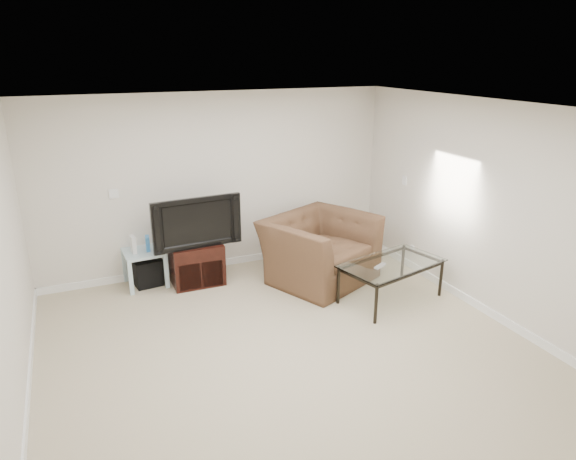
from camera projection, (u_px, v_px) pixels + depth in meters
name	position (u px, v px, depth m)	size (l,w,h in m)	color
floor	(290.00, 351.00, 5.41)	(5.00, 5.00, 0.00)	tan
ceiling	(290.00, 109.00, 4.59)	(5.00, 5.00, 0.00)	white
wall_back	(218.00, 183.00, 7.16)	(5.00, 0.02, 2.50)	silver
wall_left	(1.00, 283.00, 4.06)	(0.02, 5.00, 2.50)	silver
wall_right	(487.00, 210.00, 5.93)	(0.02, 5.00, 2.50)	silver
plate_back	(114.00, 194.00, 6.63)	(0.12, 0.02, 0.12)	white
plate_right_switch	(405.00, 180.00, 7.32)	(0.02, 0.09, 0.13)	white
plate_right_outlet	(412.00, 249.00, 7.37)	(0.02, 0.08, 0.12)	white
tv_stand	(197.00, 264.00, 6.91)	(0.68, 0.47, 0.56)	black
dvd_player	(197.00, 252.00, 6.82)	(0.38, 0.26, 0.05)	black
television	(195.00, 221.00, 6.69)	(1.09, 0.22, 0.68)	black
side_table	(145.00, 268.00, 6.88)	(0.51, 0.51, 0.49)	silver
subwoofer	(147.00, 272.00, 6.93)	(0.37, 0.37, 0.37)	black
game_console	(133.00, 244.00, 6.69)	(0.05, 0.16, 0.23)	white
game_case	(148.00, 243.00, 6.78)	(0.05, 0.14, 0.20)	#337FCC
recliner	(320.00, 239.00, 6.93)	(1.36, 0.89, 1.19)	brown
coffee_table	(391.00, 281.00, 6.46)	(1.28, 0.72, 0.50)	black
remote	(380.00, 266.00, 6.25)	(0.20, 0.06, 0.02)	#B2B2B7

